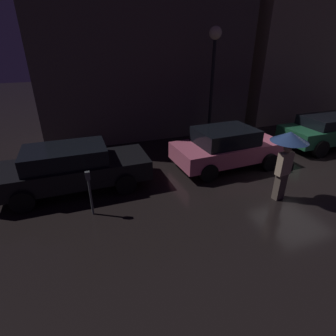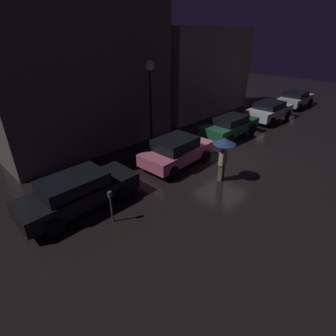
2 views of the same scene
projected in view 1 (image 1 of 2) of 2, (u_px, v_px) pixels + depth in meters
ground_plane at (302, 169)px, 9.77m from camera, size 60.00×60.00×0.00m
building_facade_left at (146, 47)px, 12.24m from camera, size 9.94×3.00×8.16m
building_facade_right at (311, 61)px, 15.81m from camera, size 9.18×3.00×6.51m
parked_car_black at (72, 167)px, 8.13m from camera, size 4.63×1.94×1.44m
parked_car_pink at (227, 147)px, 9.72m from camera, size 4.11×2.02×1.47m
parked_car_green at (329, 130)px, 11.59m from camera, size 4.38×1.96×1.40m
pedestrian_with_umbrella at (288, 148)px, 7.23m from camera, size 1.01×1.01×2.10m
parking_meter at (90, 189)px, 6.86m from camera, size 0.12×0.10×1.30m
street_lamp_near at (214, 58)px, 10.94m from camera, size 0.52×0.52×4.87m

